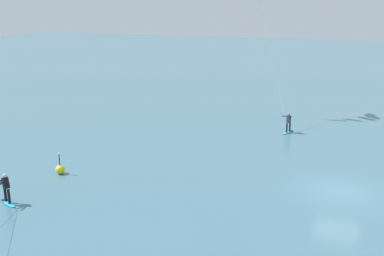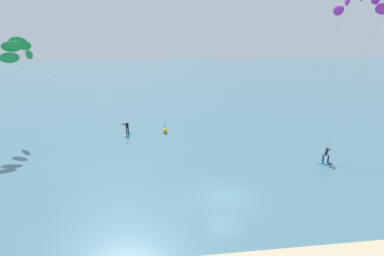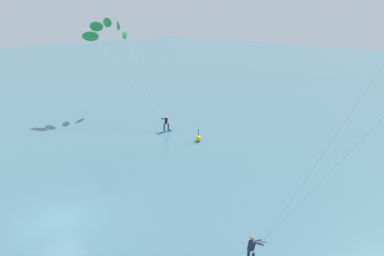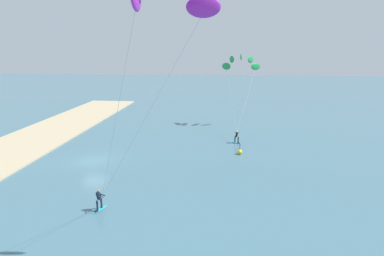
{
  "view_description": "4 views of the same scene",
  "coord_description": "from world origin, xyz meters",
  "views": [
    {
      "loc": [
        -24.3,
        -1.0,
        10.04
      ],
      "look_at": [
        -0.52,
        8.77,
        2.9
      ],
      "focal_mm": 41.15,
      "sensor_mm": 36.0,
      "label": 1
    },
    {
      "loc": [
        -5.22,
        -20.73,
        11.95
      ],
      "look_at": [
        -1.02,
        11.92,
        1.84
      ],
      "focal_mm": 29.46,
      "sensor_mm": 36.0,
      "label": 2
    },
    {
      "loc": [
        19.52,
        -8.08,
        12.19
      ],
      "look_at": [
        1.61,
        9.92,
        4.03
      ],
      "focal_mm": 34.2,
      "sensor_mm": 36.0,
      "label": 3
    },
    {
      "loc": [
        32.34,
        14.11,
        12.04
      ],
      "look_at": [
        -1.09,
        10.88,
        3.72
      ],
      "focal_mm": 29.92,
      "sensor_mm": 36.0,
      "label": 4
    }
  ],
  "objects": [
    {
      "name": "marker_buoy",
      "position": [
        -3.81,
        16.25,
        0.3
      ],
      "size": [
        0.56,
        0.56,
        1.38
      ],
      "color": "yellow",
      "rests_on": "ground"
    },
    {
      "name": "ground_plane",
      "position": [
        0.0,
        0.0,
        0.0
      ],
      "size": [
        240.0,
        240.0,
        0.0
      ],
      "primitive_type": "plane",
      "color": "#426B7A"
    }
  ]
}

